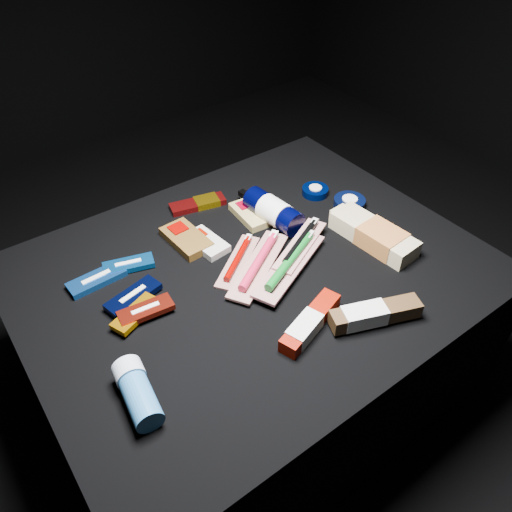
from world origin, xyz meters
TOP-DOWN VIEW (x-y plane):
  - ground at (0.00, 0.00)m, footprint 3.00×3.00m
  - cloth_table at (0.00, 0.00)m, footprint 0.98×0.78m
  - luna_bar_0 at (-0.29, 0.16)m, footprint 0.12×0.05m
  - luna_bar_1 at (-0.22, 0.16)m, footprint 0.12×0.07m
  - luna_bar_2 at (-0.26, 0.06)m, footprint 0.13×0.07m
  - luna_bar_3 at (-0.27, 0.02)m, footprint 0.11×0.08m
  - luna_bar_4 at (-0.25, 0.01)m, footprint 0.11×0.05m
  - clif_bar_0 at (-0.07, 0.17)m, footprint 0.08×0.13m
  - clif_bar_1 at (-0.04, 0.13)m, footprint 0.07×0.11m
  - clif_bar_2 at (0.11, 0.16)m, footprint 0.07×0.12m
  - power_bar at (0.03, 0.27)m, footprint 0.15×0.07m
  - lotion_bottle at (0.14, 0.11)m, footprint 0.08×0.20m
  - cream_tin_upper at (0.30, 0.14)m, footprint 0.07×0.07m
  - cream_tin_lower at (0.33, 0.04)m, footprint 0.08×0.08m
  - bodywash_bottle at (0.28, -0.10)m, footprint 0.09×0.23m
  - deodorant_stick at (-0.35, -0.15)m, footprint 0.07×0.13m
  - toothbrush_pack_0 at (-0.01, 0.04)m, footprint 0.17×0.14m
  - toothbrush_pack_1 at (0.01, -0.01)m, footprint 0.23×0.17m
  - toothbrush_pack_2 at (0.06, -0.05)m, footprint 0.25×0.15m
  - toothbrush_pack_3 at (0.12, -0.02)m, footprint 0.20×0.13m
  - toothpaste_carton_red at (-0.02, -0.21)m, footprint 0.17×0.09m
  - toothpaste_carton_green at (0.09, -0.26)m, footprint 0.18×0.10m

SIDE VIEW (x-z plane):
  - ground at x=0.00m, z-range 0.00..0.00m
  - cloth_table at x=0.00m, z-range 0.00..0.40m
  - luna_bar_0 at x=-0.29m, z-range 0.40..0.42m
  - toothbrush_pack_0 at x=-0.01m, z-range 0.40..0.42m
  - power_bar at x=0.03m, z-range 0.40..0.42m
  - clif_bar_1 at x=-0.04m, z-range 0.40..0.42m
  - luna_bar_1 at x=-0.22m, z-range 0.40..0.42m
  - clif_bar_2 at x=0.11m, z-range 0.40..0.42m
  - cream_tin_upper at x=0.30m, z-range 0.40..0.42m
  - clif_bar_0 at x=-0.07m, z-range 0.40..0.42m
  - cream_tin_lower at x=0.33m, z-range 0.40..0.42m
  - luna_bar_2 at x=-0.26m, z-range 0.40..0.42m
  - luna_bar_3 at x=-0.27m, z-range 0.41..0.42m
  - toothpaste_carton_red at x=-0.02m, z-range 0.40..0.43m
  - luna_bar_4 at x=-0.25m, z-range 0.41..0.42m
  - toothbrush_pack_1 at x=0.01m, z-range 0.40..0.43m
  - bodywash_bottle at x=0.28m, z-range 0.40..0.45m
  - toothpaste_carton_green at x=0.09m, z-range 0.41..0.44m
  - toothbrush_pack_2 at x=0.06m, z-range 0.41..0.44m
  - deodorant_stick at x=-0.35m, z-range 0.40..0.45m
  - toothbrush_pack_3 at x=0.12m, z-range 0.42..0.44m
  - lotion_bottle at x=0.14m, z-range 0.40..0.46m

